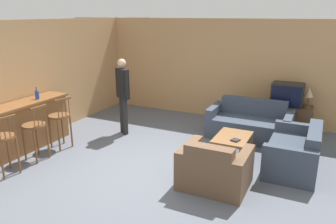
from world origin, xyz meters
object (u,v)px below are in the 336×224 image
Objects in this scene: bar_chair_near at (3,142)px; bar_chair_mid at (35,129)px; coffee_table at (232,139)px; person_by_window at (123,92)px; book_on_table at (235,140)px; tv at (287,94)px; tv_unit at (285,118)px; loveseat_right at (295,153)px; bar_chair_far at (60,120)px; bottle at (37,94)px; table_lamp at (309,93)px; armchair_near at (214,169)px; couch_far at (250,125)px.

bar_chair_near is 1.00× the size of bar_chair_mid.
coffee_table is 2.72m from person_by_window.
book_on_table is at bearing -62.13° from coffee_table.
tv is at bearing 28.37° from person_by_window.
loveseat_right is at bearing -78.02° from tv_unit.
bar_chair_near is at bearing -89.99° from bar_chair_far.
coffee_table is at bearing -110.34° from tv.
bottle reaches higher than table_lamp.
book_on_table is at bearing -106.05° from tv.
tv_unit is (-0.43, 2.01, 0.02)m from loveseat_right.
person_by_window reaches higher than armchair_near.
tv reaches higher than coffee_table.
bar_chair_near is 2.76m from person_by_window.
coffee_table is at bearing -3.71° from person_by_window.
armchair_near is 1.69m from loveseat_right.
coffee_table is at bearing -93.95° from couch_far.
bottle reaches higher than tv_unit.
loveseat_right is (1.08, -1.21, -0.00)m from couch_far.
table_lamp is at bearing 0.39° from tv.
armchair_near is (3.40, 0.48, -0.31)m from bar_chair_mid.
person_by_window is at bearing 172.24° from book_on_table.
loveseat_right is 6.17× the size of bottle.
couch_far is 7.25× the size of bottle.
loveseat_right is at bearing -90.91° from table_lamp.
book_on_table is at bearing -106.02° from tv_unit.
armchair_near is (3.40, -0.17, -0.31)m from bar_chair_far.
armchair_near is at bearing -92.84° from book_on_table.
bar_chair_far is 0.61× the size of couch_far.
person_by_window is (0.71, 2.64, 0.39)m from bar_chair_near.
bar_chair_near is 0.71× the size of loveseat_right.
couch_far is at bearing 86.05° from coffee_table.
bar_chair_mid reaches higher than couch_far.
bar_chair_mid reaches higher than book_on_table.
bottle reaches higher than armchair_near.
loveseat_right is 2.12m from table_lamp.
bar_chair_mid is 0.98m from bottle.
table_lamp is at bearing 34.41° from bar_chair_far.
tv is 2.83× the size of bottle.
table_lamp is at bearing 59.02° from coffee_table.
tv reaches higher than book_on_table.
couch_far is at bearing 46.86° from bar_chair_near.
loveseat_right is at bearing 21.25° from bar_chair_mid.
bottle reaches higher than coffee_table.
bar_chair_near is 1.19× the size of coffee_table.
tv_unit is at bearing 180.00° from table_lamp.
tv_unit is at bearing 90.00° from tv.
book_on_table is (-0.63, -2.19, -0.47)m from tv.
person_by_window is (-2.68, 1.46, 0.70)m from armchair_near.
armchair_near is at bearing -131.17° from loveseat_right.
bottle reaches higher than book_on_table.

